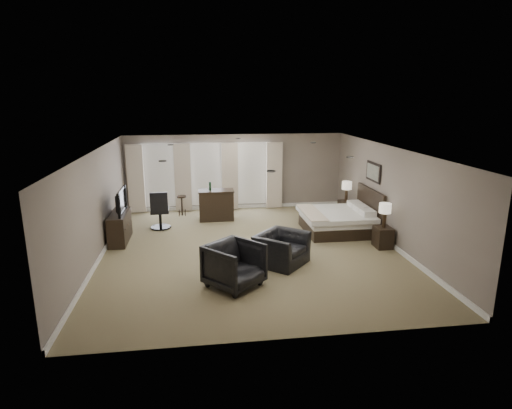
{
  "coord_description": "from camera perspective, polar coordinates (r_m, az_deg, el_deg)",
  "views": [
    {
      "loc": [
        -1.3,
        -10.39,
        3.89
      ],
      "look_at": [
        0.2,
        0.4,
        1.1
      ],
      "focal_mm": 30.0,
      "sensor_mm": 36.0,
      "label": 1
    }
  ],
  "objects": [
    {
      "name": "room",
      "position": [
        10.78,
        -0.76,
        0.47
      ],
      "size": [
        7.6,
        8.6,
        2.64
      ],
      "color": "#766B4B",
      "rests_on": "ground"
    },
    {
      "name": "lamp_far",
      "position": [
        14.16,
        11.97,
        1.73
      ],
      "size": [
        0.32,
        0.32,
        0.65
      ],
      "primitive_type": "cube",
      "color": "beige",
      "rests_on": "nightstand_far"
    },
    {
      "name": "nightstand_far",
      "position": [
        14.3,
        11.85,
        -0.6
      ],
      "size": [
        0.41,
        0.5,
        0.54
      ],
      "primitive_type": "cube",
      "color": "black",
      "rests_on": "ground"
    },
    {
      "name": "bar_counter",
      "position": [
        13.7,
        -5.32,
        -0.05
      ],
      "size": [
        1.13,
        0.59,
        0.98
      ],
      "primitive_type": "cube",
      "color": "black",
      "rests_on": "ground"
    },
    {
      "name": "bar_stool_left",
      "position": [
        14.39,
        -9.85,
        -0.15
      ],
      "size": [
        0.4,
        0.4,
        0.67
      ],
      "primitive_type": "cube",
      "rotation": [
        0.0,
        0.0,
        0.3
      ],
      "color": "black",
      "rests_on": "ground"
    },
    {
      "name": "armchair_far",
      "position": [
        8.94,
        -2.9,
        -7.81
      ],
      "size": [
        1.37,
        1.37,
        1.03
      ],
      "primitive_type": "imported",
      "rotation": [
        0.0,
        0.0,
        0.74
      ],
      "color": "black",
      "rests_on": "ground"
    },
    {
      "name": "dresser",
      "position": [
        12.23,
        -17.71,
        -2.91
      ],
      "size": [
        0.44,
        1.38,
        0.8
      ],
      "primitive_type": "cube",
      "color": "black",
      "rests_on": "ground"
    },
    {
      "name": "bar_stool_right",
      "position": [
        13.98,
        -5.09,
        -0.36
      ],
      "size": [
        0.38,
        0.38,
        0.7
      ],
      "primitive_type": "cube",
      "rotation": [
        0.0,
        0.0,
        0.17
      ],
      "color": "black",
      "rests_on": "ground"
    },
    {
      "name": "desk_chair",
      "position": [
        13.06,
        -12.7,
        -0.66
      ],
      "size": [
        0.61,
        0.61,
        1.16
      ],
      "primitive_type": "cube",
      "rotation": [
        0.0,
        0.0,
        3.18
      ],
      "color": "black",
      "rests_on": "ground"
    },
    {
      "name": "wall_art",
      "position": [
        12.75,
        15.33,
        4.2
      ],
      "size": [
        0.04,
        0.96,
        0.56
      ],
      "primitive_type": "cube",
      "color": "slate",
      "rests_on": "room"
    },
    {
      "name": "window_bay",
      "position": [
        14.74,
        -6.63,
        3.77
      ],
      "size": [
        5.25,
        0.2,
        2.3
      ],
      "color": "silver",
      "rests_on": "room"
    },
    {
      "name": "armchair_near",
      "position": [
        10.12,
        3.43,
        -5.23
      ],
      "size": [
        1.32,
        1.35,
        1.0
      ],
      "primitive_type": "imported",
      "rotation": [
        0.0,
        0.0,
        0.84
      ],
      "color": "black",
      "rests_on": "ground"
    },
    {
      "name": "nightstand_near",
      "position": [
        11.73,
        16.57,
        -4.2
      ],
      "size": [
        0.41,
        0.5,
        0.55
      ],
      "primitive_type": "cube",
      "color": "black",
      "rests_on": "ground"
    },
    {
      "name": "tv",
      "position": [
        12.1,
        -17.88,
        -0.76
      ],
      "size": [
        0.66,
        1.15,
        0.15
      ],
      "primitive_type": "imported",
      "rotation": [
        0.0,
        0.0,
        1.57
      ],
      "color": "black",
      "rests_on": "dresser"
    },
    {
      "name": "lamp_near",
      "position": [
        11.56,
        16.78,
        -1.4
      ],
      "size": [
        0.31,
        0.31,
        0.64
      ],
      "primitive_type": "cube",
      "color": "beige",
      "rests_on": "nightstand_near"
    },
    {
      "name": "bed",
      "position": [
        12.6,
        10.31,
        -0.86
      ],
      "size": [
        1.98,
        1.89,
        1.26
      ],
      "primitive_type": "cube",
      "color": "silver",
      "rests_on": "ground"
    }
  ]
}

